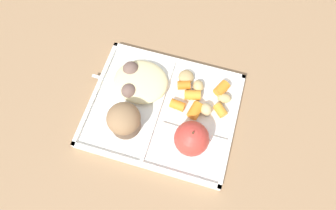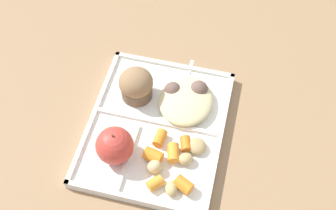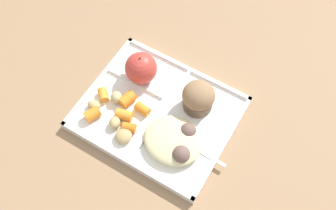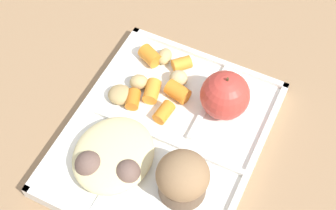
{
  "view_description": "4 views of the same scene",
  "coord_description": "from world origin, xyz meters",
  "px_view_note": "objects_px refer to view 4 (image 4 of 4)",
  "views": [
    {
      "loc": [
        -0.08,
        0.24,
        0.64
      ],
      "look_at": [
        -0.01,
        0.01,
        0.07
      ],
      "focal_mm": 31.82,
      "sensor_mm": 36.0,
      "label": 1
    },
    {
      "loc": [
        -0.43,
        -0.13,
        0.77
      ],
      "look_at": [
        0.03,
        -0.02,
        0.06
      ],
      "focal_mm": 45.93,
      "sensor_mm": 36.0,
      "label": 2
    },
    {
      "loc": [
        0.22,
        -0.33,
        0.79
      ],
      "look_at": [
        0.02,
        0.01,
        0.06
      ],
      "focal_mm": 41.95,
      "sensor_mm": 36.0,
      "label": 3
    },
    {
      "loc": [
        0.34,
        0.17,
        0.65
      ],
      "look_at": [
        -0.03,
        -0.01,
        0.05
      ],
      "focal_mm": 53.99,
      "sensor_mm": 36.0,
      "label": 4
    }
  ],
  "objects_px": {
    "bran_muffin": "(183,178)",
    "plastic_fork": "(112,178)",
    "lunch_tray": "(165,138)",
    "green_apple": "(225,95)"
  },
  "relations": [
    {
      "from": "lunch_tray",
      "to": "green_apple",
      "type": "height_order",
      "value": "green_apple"
    },
    {
      "from": "green_apple",
      "to": "bran_muffin",
      "type": "distance_m",
      "value": 0.15
    },
    {
      "from": "bran_muffin",
      "to": "plastic_fork",
      "type": "xyz_separation_m",
      "value": [
        0.03,
        -0.09,
        -0.03
      ]
    },
    {
      "from": "green_apple",
      "to": "plastic_fork",
      "type": "relative_size",
      "value": 0.51
    },
    {
      "from": "lunch_tray",
      "to": "green_apple",
      "type": "distance_m",
      "value": 0.11
    },
    {
      "from": "bran_muffin",
      "to": "plastic_fork",
      "type": "bearing_deg",
      "value": -73.48
    },
    {
      "from": "green_apple",
      "to": "plastic_fork",
      "type": "bearing_deg",
      "value": -28.3
    },
    {
      "from": "green_apple",
      "to": "bran_muffin",
      "type": "xyz_separation_m",
      "value": [
        0.15,
        0.0,
        -0.0
      ]
    },
    {
      "from": "green_apple",
      "to": "lunch_tray",
      "type": "bearing_deg",
      "value": -36.22
    },
    {
      "from": "lunch_tray",
      "to": "plastic_fork",
      "type": "relative_size",
      "value": 2.18
    }
  ]
}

